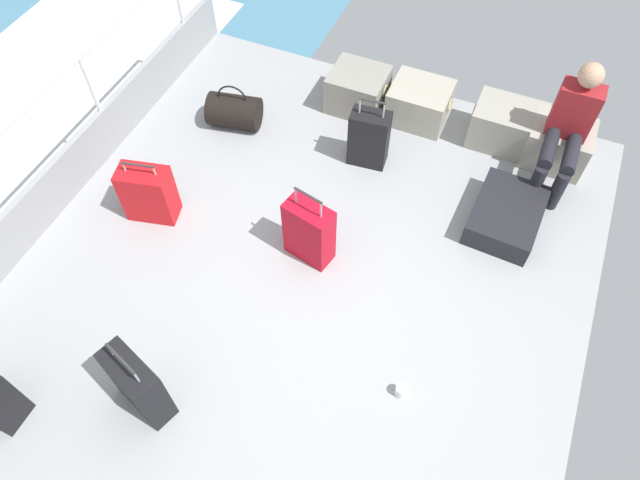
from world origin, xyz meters
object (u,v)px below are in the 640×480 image
at_px(cargo_crate_2, 507,126).
at_px(cargo_crate_3, 558,144).
at_px(paper_cup, 401,391).
at_px(duffel_bag, 234,111).
at_px(suitcase_0, 369,138).
at_px(suitcase_3, 506,215).
at_px(suitcase_1, 309,232).
at_px(suitcase_4, 148,194).
at_px(suitcase_2, 138,385).
at_px(cargo_crate_0, 358,90).
at_px(passenger_seated, 569,126).
at_px(cargo_crate_1, 419,103).

relative_size(cargo_crate_2, cargo_crate_3, 1.15).
bearing_deg(cargo_crate_2, paper_cup, -91.73).
bearing_deg(duffel_bag, suitcase_0, 2.28).
bearing_deg(suitcase_3, suitcase_1, -146.22).
bearing_deg(suitcase_1, suitcase_0, 86.61).
relative_size(suitcase_1, suitcase_4, 1.21).
relative_size(cargo_crate_2, suitcase_2, 0.90).
distance_m(cargo_crate_3, suitcase_3, 0.94).
height_order(suitcase_2, suitcase_4, suitcase_2).
bearing_deg(cargo_crate_2, cargo_crate_0, -176.90).
bearing_deg(paper_cup, cargo_crate_2, 88.27).
bearing_deg(suitcase_3, cargo_crate_0, 152.41).
bearing_deg(suitcase_2, passenger_seated, 56.29).
bearing_deg(duffel_bag, paper_cup, -39.65).
height_order(cargo_crate_3, suitcase_1, suitcase_1).
relative_size(duffel_bag, paper_cup, 5.36).
relative_size(cargo_crate_0, suitcase_1, 0.75).
xyz_separation_m(cargo_crate_2, suitcase_0, (-1.08, -0.73, 0.08)).
bearing_deg(suitcase_1, suitcase_2, -108.53).
xyz_separation_m(suitcase_3, suitcase_4, (-2.76, -1.07, 0.15)).
bearing_deg(suitcase_0, suitcase_4, -138.24).
distance_m(cargo_crate_1, passenger_seated, 1.38).
height_order(suitcase_4, duffel_bag, suitcase_4).
xyz_separation_m(cargo_crate_2, suitcase_3, (0.24, -0.95, -0.09)).
xyz_separation_m(suitcase_2, duffel_bag, (-0.73, 2.66, -0.13)).
height_order(passenger_seated, suitcase_1, passenger_seated).
bearing_deg(cargo_crate_2, duffel_bag, -162.02).
distance_m(cargo_crate_2, passenger_seated, 0.65).
xyz_separation_m(suitcase_0, duffel_bag, (-1.33, -0.05, -0.12)).
bearing_deg(suitcase_2, suitcase_3, 52.60).
height_order(cargo_crate_3, paper_cup, cargo_crate_3).
distance_m(passenger_seated, duffel_bag, 2.96).
height_order(cargo_crate_1, cargo_crate_3, cargo_crate_3).
distance_m(cargo_crate_1, suitcase_4, 2.63).
distance_m(duffel_bag, paper_cup, 3.02).
height_order(cargo_crate_1, paper_cup, cargo_crate_1).
height_order(cargo_crate_1, suitcase_4, suitcase_4).
height_order(cargo_crate_1, cargo_crate_2, cargo_crate_2).
height_order(cargo_crate_0, suitcase_1, suitcase_1).
bearing_deg(cargo_crate_0, cargo_crate_3, 0.97).
distance_m(cargo_crate_2, suitcase_3, 0.98).
bearing_deg(paper_cup, suitcase_1, 141.91).
distance_m(cargo_crate_1, paper_cup, 2.80).
relative_size(cargo_crate_2, suitcase_1, 0.87).
height_order(cargo_crate_2, passenger_seated, passenger_seated).
xyz_separation_m(suitcase_4, paper_cup, (2.44, -0.69, -0.21)).
bearing_deg(suitcase_4, cargo_crate_0, 60.56).
bearing_deg(cargo_crate_3, suitcase_4, -146.63).
xyz_separation_m(passenger_seated, suitcase_0, (-1.55, -0.50, -0.30)).
bearing_deg(duffel_bag, suitcase_4, -95.53).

